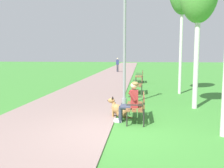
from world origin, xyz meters
TOP-DOWN VIEW (x-y plane):
  - ground_plane at (0.00, 0.00)m, footprint 120.00×120.00m
  - paved_path at (-2.20, 24.00)m, footprint 3.86×60.00m
  - park_bench_near at (0.44, 1.37)m, footprint 0.55×1.50m
  - park_bench_mid at (0.40, 6.84)m, footprint 0.55×1.50m
  - park_bench_far at (0.48, 12.05)m, footprint 0.55×1.50m
  - person_seated_on_near_bench at (0.23, 1.15)m, footprint 0.74×0.49m
  - dog_shepherd at (-0.19, 1.64)m, footprint 0.83×0.31m
  - lamp_post_near at (-0.14, 3.64)m, footprint 0.24×0.24m
  - pedestrian_distant at (-2.14, 22.39)m, footprint 0.32×0.22m

SIDE VIEW (x-z plane):
  - ground_plane at x=0.00m, z-range 0.00..0.00m
  - paved_path at x=-2.20m, z-range 0.00..0.04m
  - dog_shepherd at x=-0.19m, z-range -0.09..0.61m
  - park_bench_near at x=0.44m, z-range 0.09..0.94m
  - park_bench_mid at x=0.40m, z-range 0.09..0.94m
  - park_bench_far at x=0.48m, z-range 0.09..0.94m
  - person_seated_on_near_bench at x=0.23m, z-range 0.06..1.31m
  - pedestrian_distant at x=-2.14m, z-range 0.02..1.67m
  - lamp_post_near at x=-0.14m, z-range 0.08..4.65m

